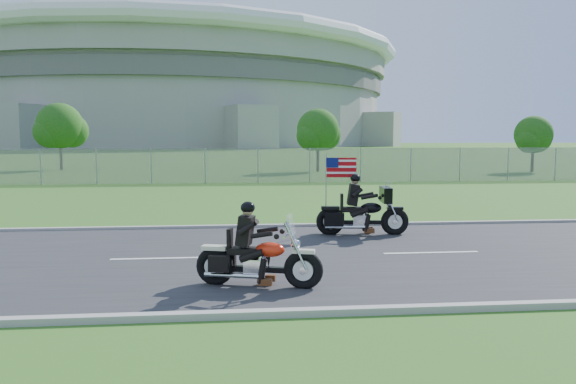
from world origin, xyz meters
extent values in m
plane|color=#30581B|center=(0.00, 0.00, 0.00)|extent=(420.00, 420.00, 0.00)
cube|color=#28282B|center=(0.00, 0.00, 0.02)|extent=(120.00, 8.00, 0.04)
cube|color=#9E9B93|center=(0.00, 4.05, 0.05)|extent=(120.00, 0.18, 0.12)
cube|color=#9E9B93|center=(0.00, -4.05, 0.05)|extent=(120.00, 0.18, 0.12)
cube|color=gray|center=(-5.00, 20.00, 1.00)|extent=(60.00, 0.03, 2.00)
cylinder|color=#A3A099|center=(-20.00, 170.00, 10.00)|extent=(130.00, 130.00, 20.00)
cylinder|color=#605E5B|center=(-20.00, 170.00, 17.00)|extent=(132.00, 132.00, 4.00)
cylinder|color=#A3A099|center=(-20.00, 170.00, 23.00)|extent=(134.00, 134.00, 6.00)
torus|color=white|center=(-20.00, 170.00, 27.00)|extent=(140.40, 140.40, 4.40)
cylinder|color=#382316|center=(6.00, 30.00, 1.26)|extent=(0.22, 0.22, 2.52)
sphere|color=#165316|center=(6.00, 30.00, 3.15)|extent=(3.20, 3.20, 3.20)
sphere|color=#165316|center=(6.64, 30.48, 2.79)|extent=(2.40, 2.40, 2.40)
sphere|color=#165316|center=(5.44, 29.60, 2.70)|extent=(2.24, 2.24, 2.24)
cylinder|color=#382316|center=(-14.00, 34.00, 1.40)|extent=(0.22, 0.22, 2.80)
sphere|color=#165316|center=(-14.00, 34.00, 3.50)|extent=(3.60, 3.60, 3.60)
sphere|color=#165316|center=(-13.28, 34.54, 3.10)|extent=(2.70, 2.70, 2.70)
sphere|color=#165316|center=(-14.63, 33.55, 3.00)|extent=(2.52, 2.52, 2.52)
cylinder|color=#382316|center=(22.00, 28.00, 1.12)|extent=(0.22, 0.22, 2.24)
sphere|color=#165316|center=(22.00, 28.00, 2.80)|extent=(2.80, 2.80, 2.80)
sphere|color=#165316|center=(22.56, 28.42, 2.48)|extent=(2.10, 2.10, 2.10)
sphere|color=#165316|center=(21.51, 27.65, 2.40)|extent=(1.96, 1.96, 1.96)
torus|color=black|center=(0.74, -2.65, 0.36)|extent=(0.71, 0.35, 0.69)
torus|color=black|center=(-0.80, -2.21, 0.36)|extent=(0.71, 0.35, 0.69)
ellipsoid|color=red|center=(0.17, -2.49, 0.70)|extent=(0.59, 0.43, 0.26)
cube|color=black|center=(-0.30, -2.35, 0.66)|extent=(0.57, 0.41, 0.11)
cube|color=black|center=(-0.25, -2.37, 1.03)|extent=(0.32, 0.42, 0.52)
sphere|color=black|center=(-0.21, -2.38, 1.43)|extent=(0.31, 0.31, 0.25)
cube|color=silver|center=(0.53, -2.59, 1.15)|extent=(0.15, 0.43, 0.38)
torus|color=black|center=(3.87, 2.44, 0.39)|extent=(0.77, 0.26, 0.76)
torus|color=black|center=(2.13, 2.61, 0.39)|extent=(0.77, 0.26, 0.76)
ellipsoid|color=black|center=(3.22, 2.50, 0.76)|extent=(0.60, 0.38, 0.29)
cube|color=black|center=(2.69, 2.55, 0.71)|extent=(0.59, 0.36, 0.12)
cube|color=black|center=(2.75, 2.55, 1.11)|extent=(0.28, 0.43, 0.56)
sphere|color=black|center=(2.80, 2.54, 1.55)|extent=(0.30, 0.30, 0.28)
cube|color=black|center=(3.61, 2.46, 1.11)|extent=(0.30, 0.84, 0.41)
cube|color=#B70C11|center=(2.46, 2.78, 1.83)|extent=(0.82, 0.10, 0.53)
camera|label=1|loc=(-0.47, -12.12, 2.67)|focal=35.00mm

